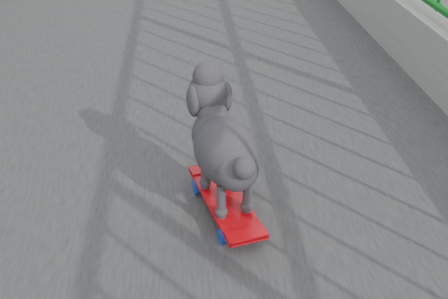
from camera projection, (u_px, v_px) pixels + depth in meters
skateboard at (225, 202)px, 1.75m from camera, size 0.23×0.45×0.06m
poodle at (223, 142)px, 1.65m from camera, size 0.26×0.45×0.38m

